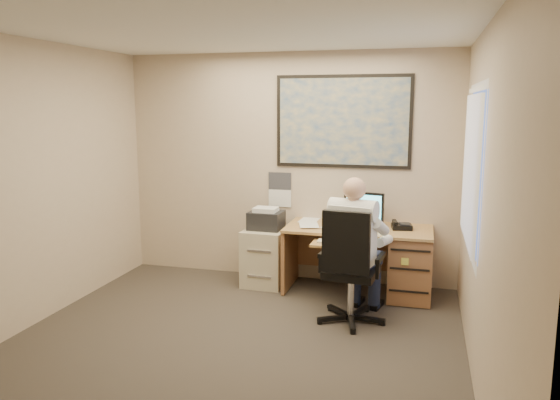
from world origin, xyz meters
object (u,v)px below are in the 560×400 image
(desk, at_px, (388,256))
(filing_cabinet, at_px, (266,251))
(office_chair, at_px, (351,290))
(person, at_px, (352,250))

(desk, distance_m, filing_cabinet, 1.41)
(filing_cabinet, bearing_deg, office_chair, -37.51)
(filing_cabinet, relative_size, person, 0.65)
(desk, height_order, person, person)
(office_chair, xyz_separation_m, person, (-0.01, 0.08, 0.38))
(filing_cabinet, distance_m, office_chair, 1.46)
(filing_cabinet, height_order, person, person)
(office_chair, distance_m, person, 0.38)
(office_chair, bearing_deg, desk, 78.91)
(desk, height_order, office_chair, office_chair)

